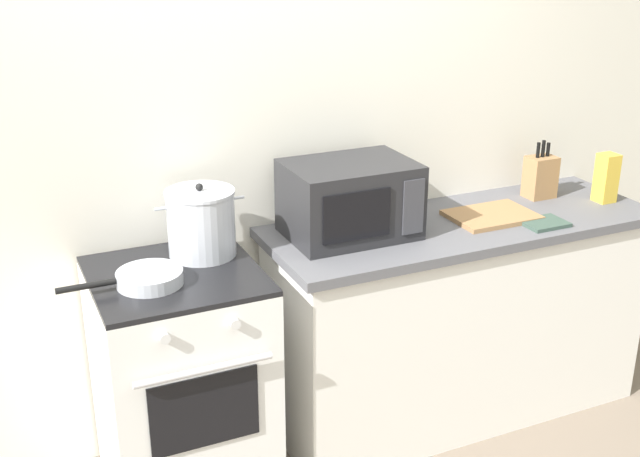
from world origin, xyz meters
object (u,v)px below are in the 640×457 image
Objects in this scene: pasta_box at (606,178)px; knife_block at (540,176)px; stove at (183,383)px; frying_pan at (148,278)px; oven_mitt at (544,223)px; cutting_board at (492,216)px; microwave at (350,199)px; stock_pot at (201,223)px.

knife_block is at bearing 143.24° from pasta_box.
stove is 2.13× the size of frying_pan.
oven_mitt is (-0.21, -0.30, -0.09)m from knife_block.
pasta_box is (2.07, 0.03, 0.08)m from frying_pan.
knife_block is 0.38m from oven_mitt.
frying_pan is 1.20× the size of cutting_board.
stove is 0.96m from microwave.
stove is 0.62m from stock_pot.
stock_pot is at bearing 35.75° from frying_pan.
microwave reaches higher than stock_pot.
frying_pan is (-0.11, -0.06, 0.48)m from stove.
oven_mitt is (-0.44, -0.13, -0.10)m from pasta_box.
knife_block is 1.21× the size of pasta_box.
stock_pot is 0.80× the size of frying_pan.
stove is 2.05m from pasta_box.
stock_pot is 1.25m from cutting_board.
oven_mitt is at bearing -47.03° from cutting_board.
pasta_box reaches higher than oven_mitt.
knife_block is at bearing 4.64° from stove.
microwave is 1.23m from pasta_box.
oven_mitt is (0.15, -0.16, -0.00)m from cutting_board.
microwave is (0.60, -0.05, 0.02)m from stock_pot.
stove is at bearing -179.95° from cutting_board.
oven_mitt is at bearing -3.58° from frying_pan.
stove is at bearing -173.89° from microwave.
cutting_board is 0.22m from oven_mitt.
cutting_board is at bearing 0.05° from stove.
cutting_board is (1.23, -0.12, -0.12)m from stock_pot.
stock_pot reaches higher than pasta_box.
microwave is 0.83m from oven_mitt.
cutting_board is 1.64× the size of pasta_box.
pasta_box is (1.23, -0.11, -0.04)m from microwave.
cutting_board is (1.49, 0.06, -0.02)m from frying_pan.
stock_pot is 0.69× the size of microwave.
oven_mitt is (1.53, -0.16, 0.47)m from stove.
microwave reaches higher than oven_mitt.
microwave is (0.85, 0.14, 0.12)m from frying_pan.
oven_mitt is at bearing -16.83° from microwave.
pasta_box reaches higher than stove.
stock_pot is (0.14, 0.13, 0.59)m from stove.
knife_block is at bearing 0.58° from stock_pot.
pasta_box is 0.47m from oven_mitt.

